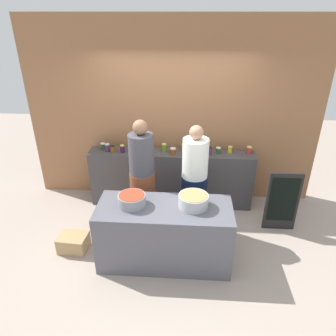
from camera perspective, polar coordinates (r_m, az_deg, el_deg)
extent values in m
plane|color=#A59488|center=(4.64, -0.31, -13.65)|extent=(12.00, 12.00, 0.00)
cube|color=#9A6743|center=(5.20, 0.86, 9.94)|extent=(4.80, 0.12, 3.00)
cube|color=#423F41|center=(5.27, 0.57, -1.89)|extent=(2.70, 0.36, 0.95)
cube|color=#545560|center=(4.14, -0.64, -11.95)|extent=(1.70, 0.70, 0.83)
cylinder|color=#284C2E|center=(5.29, -11.81, 3.88)|extent=(0.07, 0.07, 0.09)
cylinder|color=silver|center=(5.27, -11.86, 4.39)|extent=(0.08, 0.08, 0.01)
cylinder|color=#532A5C|center=(5.18, -11.04, 3.62)|extent=(0.07, 0.07, 0.12)
cylinder|color=silver|center=(5.16, -11.10, 4.28)|extent=(0.08, 0.08, 0.01)
cylinder|color=brown|center=(5.13, -10.09, 3.37)|extent=(0.07, 0.07, 0.10)
cylinder|color=black|center=(5.11, -10.14, 3.96)|extent=(0.08, 0.08, 0.01)
cylinder|color=#431642|center=(5.10, -8.33, 3.45)|extent=(0.07, 0.07, 0.12)
cylinder|color=#D6C666|center=(5.08, -8.38, 4.10)|extent=(0.07, 0.07, 0.01)
cylinder|color=#215123|center=(5.11, -6.91, 3.47)|extent=(0.07, 0.07, 0.10)
cylinder|color=#D6C666|center=(5.08, -6.94, 4.06)|extent=(0.07, 0.07, 0.01)
cylinder|color=#255821|center=(5.09, -4.92, 3.43)|extent=(0.08, 0.08, 0.09)
cylinder|color=#D6C666|center=(5.06, -4.94, 3.97)|extent=(0.08, 0.08, 0.01)
cylinder|color=#5F911E|center=(5.09, -0.70, 3.68)|extent=(0.07, 0.07, 0.11)
cylinder|color=#D6C666|center=(5.07, -0.70, 4.35)|extent=(0.08, 0.08, 0.01)
cylinder|color=brown|center=(4.99, 0.90, 3.03)|extent=(0.09, 0.09, 0.09)
cylinder|color=silver|center=(4.97, 0.91, 3.59)|extent=(0.09, 0.09, 0.02)
cylinder|color=gold|center=(5.06, 2.94, 3.58)|extent=(0.07, 0.07, 0.13)
cylinder|color=#D6C666|center=(5.04, 2.95, 4.29)|extent=(0.07, 0.07, 0.01)
cylinder|color=#502D4E|center=(5.00, 7.64, 3.05)|extent=(0.07, 0.07, 0.12)
cylinder|color=black|center=(4.97, 7.69, 3.77)|extent=(0.07, 0.07, 0.01)
cylinder|color=#295527|center=(5.08, 9.15, 3.14)|extent=(0.07, 0.07, 0.09)
cylinder|color=silver|center=(5.06, 9.20, 3.67)|extent=(0.07, 0.07, 0.01)
cylinder|color=gold|center=(5.14, 11.26, 3.27)|extent=(0.07, 0.07, 0.09)
cylinder|color=#D6C666|center=(5.12, 11.31, 3.83)|extent=(0.07, 0.07, 0.01)
cylinder|color=#B63225|center=(5.18, 14.63, 3.14)|extent=(0.08, 0.08, 0.10)
cylinder|color=#D6C666|center=(5.16, 14.70, 3.72)|extent=(0.08, 0.08, 0.01)
cylinder|color=gray|center=(3.91, -6.63, -5.86)|extent=(0.35, 0.35, 0.15)
cylinder|color=#9F3721|center=(3.87, -6.69, -4.90)|extent=(0.32, 0.32, 0.00)
cylinder|color=#B7B7BC|center=(3.88, 4.67, -6.00)|extent=(0.37, 0.37, 0.16)
cylinder|color=#AD8551|center=(3.83, 4.72, -4.95)|extent=(0.34, 0.34, 0.00)
cylinder|color=brown|center=(4.70, -4.56, -5.93)|extent=(0.37, 0.37, 0.94)
cylinder|color=#45444D|center=(4.34, -4.92, 2.54)|extent=(0.35, 0.35, 0.58)
sphere|color=#8C6047|center=(4.19, -5.13, 7.43)|extent=(0.21, 0.21, 0.21)
cylinder|color=#0C1734|center=(4.67, 4.66, -6.44)|extent=(0.38, 0.38, 0.91)
cylinder|color=white|center=(4.31, 5.02, 1.79)|extent=(0.36, 0.36, 0.56)
sphere|color=tan|center=(4.16, 5.23, 6.49)|extent=(0.19, 0.19, 0.19)
cube|color=tan|center=(4.67, -16.90, -12.92)|extent=(0.41, 0.33, 0.23)
cube|color=black|center=(4.94, 20.17, -5.84)|extent=(0.48, 0.04, 0.96)
cube|color=black|center=(4.90, 20.31, -5.50)|extent=(0.40, 0.01, 0.73)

